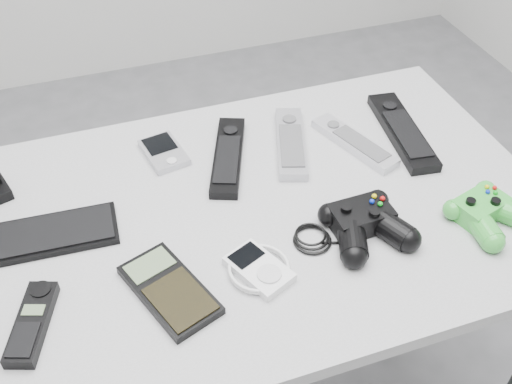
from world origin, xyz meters
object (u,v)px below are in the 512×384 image
object	(u,v)px
remote_black_b	(402,130)
controller_green	(487,210)
remote_silver_b	(354,142)
calculator	(169,289)
pda_keyboard	(49,234)
mp3_player	(259,268)
controller_black	(365,222)
pda	(164,152)
remote_silver_a	(291,142)
remote_black_a	(228,155)
desk	(259,231)
cordless_handset	(32,323)

from	to	relation	value
remote_black_b	controller_green	size ratio (longest dim) A/B	1.82
remote_silver_b	calculator	bearing A→B (deg)	-170.49
pda_keyboard	mp3_player	world-z (taller)	mp3_player
controller_black	calculator	bearing A→B (deg)	-178.65
pda	remote_silver_a	distance (m)	0.26
pda_keyboard	remote_black_a	bearing A→B (deg)	19.01
pda	controller_black	size ratio (longest dim) A/B	0.44
remote_silver_a	remote_black_b	distance (m)	0.24
desk	controller_black	bearing A→B (deg)	-37.61
pda	cordless_handset	xyz separation A→B (m)	(-0.28, -0.34, 0.00)
pda_keyboard	remote_black_a	world-z (taller)	remote_black_a
cordless_handset	calculator	xyz separation A→B (m)	(0.21, -0.00, -0.00)
remote_black_a	controller_green	world-z (taller)	controller_green
remote_silver_b	remote_silver_a	bearing A→B (deg)	142.42
remote_silver_b	controller_black	xyz separation A→B (m)	(-0.09, -0.23, 0.01)
pda	controller_green	bearing A→B (deg)	-46.36
pda	remote_silver_b	world-z (taller)	remote_silver_b
remote_black_b	remote_silver_b	size ratio (longest dim) A/B	1.25
pda_keyboard	mp3_player	xyz separation A→B (m)	(0.32, -0.19, 0.00)
pda_keyboard	controller_green	bearing A→B (deg)	-12.48
remote_silver_a	cordless_handset	world-z (taller)	remote_silver_a
desk	remote_silver_a	world-z (taller)	remote_silver_a
remote_black_a	mp3_player	world-z (taller)	remote_black_a
pda	cordless_handset	distance (m)	0.44
desk	controller_black	xyz separation A→B (m)	(0.15, -0.12, 0.09)
remote_black_a	mp3_player	size ratio (longest dim) A/B	2.14
remote_black_b	cordless_handset	xyz separation A→B (m)	(-0.77, -0.25, -0.00)
desk	calculator	xyz separation A→B (m)	(-0.20, -0.14, 0.07)
desk	cordless_handset	size ratio (longest dim) A/B	7.38
pda_keyboard	remote_black_b	distance (m)	0.73
remote_silver_b	remote_black_a	bearing A→B (deg)	151.44
controller_black	controller_green	bearing A→B (deg)	-13.07
remote_silver_a	remote_silver_b	size ratio (longest dim) A/B	1.06
calculator	controller_black	size ratio (longest dim) A/B	0.70
remote_black_b	calculator	bearing A→B (deg)	-148.28
pda_keyboard	desk	bearing A→B (deg)	-4.17
remote_black_a	controller_green	bearing A→B (deg)	-17.45
calculator	desk	bearing A→B (deg)	14.58
desk	calculator	size ratio (longest dim) A/B	6.02
pda	calculator	xyz separation A→B (m)	(-0.07, -0.35, 0.00)
remote_black_b	remote_silver_b	distance (m)	0.11
calculator	controller_green	size ratio (longest dim) A/B	1.25
pda_keyboard	calculator	size ratio (longest dim) A/B	1.33
remote_black_b	controller_black	world-z (taller)	controller_black
desk	controller_black	distance (m)	0.21
cordless_handset	calculator	distance (m)	0.21
remote_black_a	remote_silver_b	bearing A→B (deg)	12.45
calculator	controller_green	world-z (taller)	controller_green
desk	remote_black_a	distance (m)	0.17
desk	remote_black_b	world-z (taller)	remote_black_b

